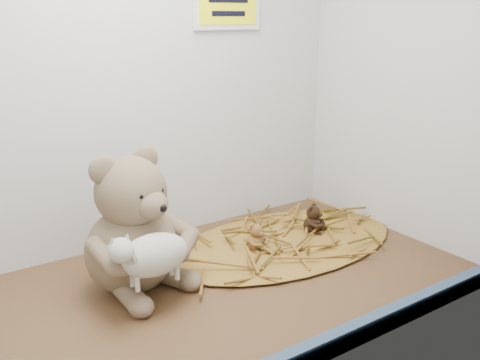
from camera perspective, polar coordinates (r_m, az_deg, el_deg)
alcove_shell at (r=99.53cm, az=-9.64°, el=13.12°), size 120.40×60.20×90.40cm
straw_bed at (r=127.22cm, az=4.82°, el=-6.55°), size 59.76×34.70×1.16cm
main_teddy at (r=104.76cm, az=-11.60°, el=-4.34°), size 27.97×28.82×27.70cm
toy_lamb at (r=97.61cm, az=-9.17°, el=-7.90°), size 17.03×10.39×11.00cm
mini_teddy_tan at (r=120.57cm, az=1.71°, el=-5.92°), size 5.88×6.12×6.39cm
mini_teddy_brown at (r=131.21cm, az=7.74°, el=-3.97°), size 7.91×8.01×6.97cm
wall_sign at (r=131.83cm, az=-1.38°, el=18.64°), size 16.00×1.20×11.00cm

